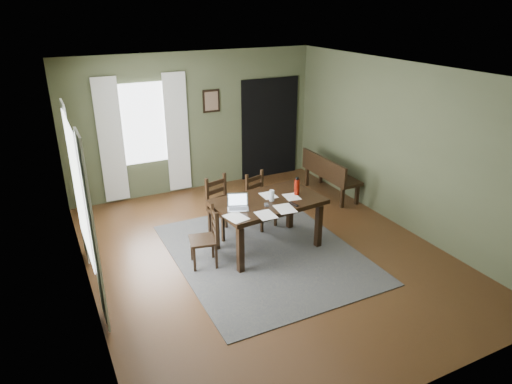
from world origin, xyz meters
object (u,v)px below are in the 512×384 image
dining_table (268,206)px  bench (329,172)px  chair_back_left (222,207)px  water_bottle (297,187)px  chair_end (207,238)px  laptop (238,205)px  chair_back_right (260,201)px

dining_table → bench: bearing=27.5°
chair_back_left → bench: bearing=-3.8°
chair_back_left → dining_table: bearing=-76.3°
water_bottle → bench: bearing=40.9°
bench → chair_end: bearing=114.1°
dining_table → laptop: size_ratio=4.60×
dining_table → chair_back_left: (-0.44, 0.74, -0.24)m
dining_table → water_bottle: bearing=-6.9°
chair_back_right → laptop: laptop is taller
chair_back_left → bench: 2.54m
chair_back_right → bench: size_ratio=0.65×
chair_end → chair_back_left: 0.97m
dining_table → laptop: bearing=-178.3°
dining_table → chair_back_right: (0.24, 0.74, -0.26)m
bench → dining_table: bearing=123.0°
chair_back_left → laptop: bearing=-112.4°
chair_back_right → bench: chair_back_right is taller
bench → water_bottle: water_bottle is taller
chair_end → chair_back_right: bearing=133.9°
chair_back_left → chair_back_right: bearing=-17.4°
bench → laptop: laptop is taller
chair_back_right → laptop: bearing=-151.1°
water_bottle → chair_back_left: bearing=141.0°
chair_back_right → water_bottle: water_bottle is taller
chair_back_left → chair_back_right: chair_back_left is taller
water_bottle → chair_end: bearing=-178.9°
chair_back_left → chair_back_right: 0.68m
chair_back_left → water_bottle: 1.29m
chair_back_right → chair_back_left: bearing=161.8°
chair_back_left → bench: size_ratio=0.69×
bench → water_bottle: bearing=130.9°
bench → laptop: (-2.55, -1.39, 0.39)m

